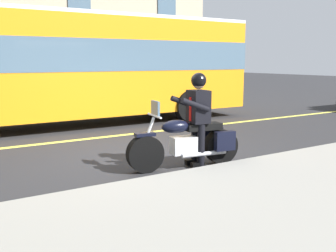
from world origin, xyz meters
TOP-DOWN VIEW (x-y plane):
  - ground_plane at (0.00, 0.00)m, footprint 80.00×80.00m
  - sidewalk_curb at (0.00, 4.50)m, footprint 60.00×5.00m
  - lane_center_stripe at (0.00, -2.00)m, footprint 60.00×0.16m
  - motorcycle_main at (-0.30, 1.46)m, footprint 2.22×0.79m
  - rider_main at (-0.49, 1.48)m, footprint 0.68×0.61m
  - bus_far at (-0.25, -4.24)m, footprint 11.05×2.70m

SIDE VIEW (x-z plane):
  - ground_plane at x=0.00m, z-range 0.00..0.00m
  - lane_center_stripe at x=0.00m, z-range 0.00..0.01m
  - sidewalk_curb at x=0.00m, z-range 0.00..0.15m
  - motorcycle_main at x=-0.30m, z-range -0.18..1.08m
  - rider_main at x=-0.49m, z-range 0.17..1.91m
  - bus_far at x=-0.25m, z-range 0.22..3.52m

